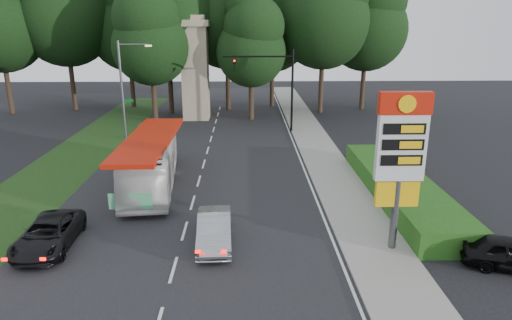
{
  "coord_description": "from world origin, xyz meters",
  "views": [
    {
      "loc": [
        2.91,
        -15.62,
        9.48
      ],
      "look_at": [
        3.47,
        8.23,
        2.2
      ],
      "focal_mm": 32.0,
      "sensor_mm": 36.0,
      "label": 1
    }
  ],
  "objects_px": {
    "gas_station_pylon": "(401,151)",
    "monument": "(195,68)",
    "traffic_signal_mast": "(277,79)",
    "transit_bus": "(151,161)",
    "streetlight_signs": "(124,86)",
    "sedan_silver": "(214,230)",
    "suv_charcoal": "(49,234)"
  },
  "relations": [
    {
      "from": "gas_station_pylon",
      "to": "suv_charcoal",
      "type": "height_order",
      "value": "gas_station_pylon"
    },
    {
      "from": "monument",
      "to": "gas_station_pylon",
      "type": "bearing_deg",
      "value": -68.2
    },
    {
      "from": "streetlight_signs",
      "to": "sedan_silver",
      "type": "relative_size",
      "value": 1.91
    },
    {
      "from": "transit_bus",
      "to": "streetlight_signs",
      "type": "bearing_deg",
      "value": 104.48
    },
    {
      "from": "streetlight_signs",
      "to": "transit_bus",
      "type": "xyz_separation_m",
      "value": [
        4.26,
        -11.6,
        -2.95
      ]
    },
    {
      "from": "monument",
      "to": "transit_bus",
      "type": "distance_m",
      "value": 19.94
    },
    {
      "from": "traffic_signal_mast",
      "to": "streetlight_signs",
      "type": "xyz_separation_m",
      "value": [
        -12.67,
        -1.99,
        -0.23
      ]
    },
    {
      "from": "traffic_signal_mast",
      "to": "streetlight_signs",
      "type": "distance_m",
      "value": 12.83
    },
    {
      "from": "traffic_signal_mast",
      "to": "monument",
      "type": "relative_size",
      "value": 0.72
    },
    {
      "from": "gas_station_pylon",
      "to": "transit_bus",
      "type": "distance_m",
      "value": 14.89
    },
    {
      "from": "streetlight_signs",
      "to": "sedan_silver",
      "type": "xyz_separation_m",
      "value": [
        8.49,
        -19.3,
        -3.75
      ]
    },
    {
      "from": "gas_station_pylon",
      "to": "sedan_silver",
      "type": "height_order",
      "value": "gas_station_pylon"
    },
    {
      "from": "traffic_signal_mast",
      "to": "monument",
      "type": "bearing_deg",
      "value": 142.0
    },
    {
      "from": "traffic_signal_mast",
      "to": "streetlight_signs",
      "type": "height_order",
      "value": "streetlight_signs"
    },
    {
      "from": "transit_bus",
      "to": "traffic_signal_mast",
      "type": "bearing_deg",
      "value": 52.57
    },
    {
      "from": "streetlight_signs",
      "to": "monument",
      "type": "xyz_separation_m",
      "value": [
        4.99,
        7.99,
        0.67
      ]
    },
    {
      "from": "monument",
      "to": "suv_charcoal",
      "type": "distance_m",
      "value": 28.03
    },
    {
      "from": "gas_station_pylon",
      "to": "suv_charcoal",
      "type": "bearing_deg",
      "value": 177.77
    },
    {
      "from": "transit_bus",
      "to": "suv_charcoal",
      "type": "xyz_separation_m",
      "value": [
        -2.96,
        -7.83,
        -0.86
      ]
    },
    {
      "from": "gas_station_pylon",
      "to": "sedan_silver",
      "type": "xyz_separation_m",
      "value": [
        -7.7,
        0.71,
        -3.76
      ]
    },
    {
      "from": "gas_station_pylon",
      "to": "transit_bus",
      "type": "relative_size",
      "value": 0.64
    },
    {
      "from": "gas_station_pylon",
      "to": "monument",
      "type": "bearing_deg",
      "value": 111.8
    },
    {
      "from": "streetlight_signs",
      "to": "suv_charcoal",
      "type": "bearing_deg",
      "value": -86.16
    },
    {
      "from": "streetlight_signs",
      "to": "monument",
      "type": "distance_m",
      "value": 9.44
    },
    {
      "from": "traffic_signal_mast",
      "to": "suv_charcoal",
      "type": "bearing_deg",
      "value": -117.94
    },
    {
      "from": "suv_charcoal",
      "to": "gas_station_pylon",
      "type": "bearing_deg",
      "value": -4.41
    },
    {
      "from": "streetlight_signs",
      "to": "gas_station_pylon",
      "type": "bearing_deg",
      "value": -51.04
    },
    {
      "from": "traffic_signal_mast",
      "to": "gas_station_pylon",
      "type": "bearing_deg",
      "value": -80.91
    },
    {
      "from": "gas_station_pylon",
      "to": "monument",
      "type": "relative_size",
      "value": 0.68
    },
    {
      "from": "traffic_signal_mast",
      "to": "transit_bus",
      "type": "relative_size",
      "value": 0.67
    },
    {
      "from": "traffic_signal_mast",
      "to": "transit_bus",
      "type": "height_order",
      "value": "traffic_signal_mast"
    },
    {
      "from": "sedan_silver",
      "to": "streetlight_signs",
      "type": "bearing_deg",
      "value": 110.99
    }
  ]
}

